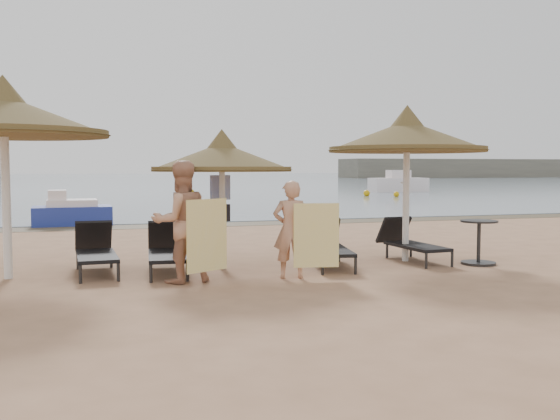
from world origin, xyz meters
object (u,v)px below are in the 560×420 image
at_px(person_left, 181,212).
at_px(side_table, 479,244).
at_px(palapa_left, 4,117).
at_px(lounger_far_left, 96,250).
at_px(lounger_near_left, 167,250).
at_px(lounger_near_right, 328,245).
at_px(pedal_boat, 71,212).
at_px(lounger_far_right, 410,241).
at_px(person_right, 291,222).
at_px(palapa_center, 222,158).
at_px(palapa_right, 407,137).

bearing_deg(person_left, side_table, 170.07).
relative_size(palapa_left, side_table, 4.03).
relative_size(lounger_far_left, side_table, 2.36).
xyz_separation_m(lounger_near_left, side_table, (5.61, -0.83, 0.01)).
distance_m(lounger_near_left, lounger_near_right, 2.90).
bearing_deg(pedal_boat, person_left, -82.16).
xyz_separation_m(lounger_far_right, side_table, (0.98, -0.81, 0.02)).
distance_m(lounger_far_left, lounger_far_right, 5.81).
xyz_separation_m(lounger_near_left, person_right, (1.85, -1.20, 0.54)).
bearing_deg(palapa_center, palapa_right, -1.31).
distance_m(palapa_center, side_table, 4.97).
height_order(palapa_right, lounger_far_left, palapa_right).
distance_m(lounger_far_right, pedal_boat, 11.54).
bearing_deg(lounger_near_left, lounger_near_right, 1.38).
relative_size(lounger_near_left, side_table, 2.36).
bearing_deg(person_right, side_table, -161.83).
relative_size(person_left, person_right, 1.20).
relative_size(palapa_left, person_right, 1.79).
relative_size(palapa_right, lounger_near_left, 1.55).
distance_m(palapa_left, lounger_far_left, 2.60).
distance_m(lounger_far_left, lounger_near_right, 4.10).
relative_size(lounger_near_left, person_right, 1.05).
distance_m(palapa_right, lounger_far_right, 2.00).
height_order(lounger_near_right, pedal_boat, pedal_boat).
distance_m(palapa_left, palapa_right, 7.04).
bearing_deg(lounger_near_left, pedal_boat, 105.72).
height_order(lounger_near_left, person_right, person_right).
xyz_separation_m(palapa_right, lounger_near_right, (-1.60, -0.07, -1.98)).
height_order(palapa_left, palapa_center, palapa_left).
bearing_deg(lounger_far_right, palapa_left, 175.61).
distance_m(palapa_center, person_left, 1.63).
distance_m(lounger_far_right, side_table, 1.27).
distance_m(palapa_left, side_table, 8.48).
distance_m(palapa_center, pedal_boat, 10.04).
height_order(palapa_center, person_left, palapa_center).
xyz_separation_m(palapa_left, person_left, (2.63, -1.11, -1.49)).
distance_m(lounger_near_right, pedal_boat, 10.78).
relative_size(side_table, pedal_boat, 0.34).
distance_m(palapa_left, lounger_near_right, 5.87).
distance_m(lounger_far_left, person_left, 2.00).
height_order(lounger_far_right, person_left, person_left).
height_order(lounger_far_right, person_right, person_right).
bearing_deg(lounger_far_left, lounger_far_right, -6.00).
distance_m(palapa_center, person_right, 1.82).
distance_m(lounger_far_left, lounger_near_left, 1.21).
distance_m(lounger_far_left, pedal_boat, 9.24).
xyz_separation_m(palapa_right, person_right, (-2.65, -1.12, -1.44)).
bearing_deg(palapa_right, person_right, -157.02).
bearing_deg(palapa_left, lounger_far_right, -0.43).
xyz_separation_m(lounger_near_right, person_right, (-1.05, -1.05, 0.54)).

